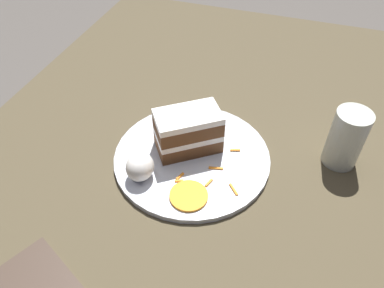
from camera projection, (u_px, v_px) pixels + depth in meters
name	position (u px, v px, depth m)	size (l,w,h in m)	color
ground_plane	(169.00, 182.00, 0.72)	(6.00, 6.00, 0.00)	#4C4742
dining_table	(169.00, 176.00, 0.71)	(1.39, 0.83, 0.04)	#4C422D
plate	(192.00, 157.00, 0.71)	(0.29, 0.29, 0.01)	silver
cake_slice	(188.00, 131.00, 0.69)	(0.12, 0.14, 0.08)	brown
cream_dollop	(140.00, 167.00, 0.65)	(0.05, 0.05, 0.05)	white
orange_garnish	(189.00, 196.00, 0.63)	(0.07, 0.07, 0.00)	orange
carrot_shreds_scatter	(211.00, 161.00, 0.69)	(0.19, 0.14, 0.00)	orange
drinking_glass	(345.00, 142.00, 0.68)	(0.06, 0.06, 0.11)	beige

